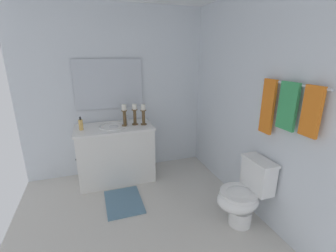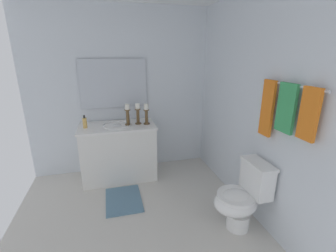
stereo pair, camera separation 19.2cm
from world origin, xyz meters
TOP-DOWN VIEW (x-y plane):
  - floor at (0.00, 0.00)m, footprint 2.60×2.69m
  - wall_back at (0.00, 1.34)m, footprint 2.60×0.04m
  - wall_left at (-1.30, 0.00)m, footprint 0.04×2.69m
  - vanity_cabinet at (-0.98, -0.10)m, footprint 0.58×1.07m
  - sink_basin at (-0.98, -0.10)m, footprint 0.40×0.40m
  - mirror at (-1.26, -0.10)m, footprint 0.02×0.96m
  - candle_holder_tall at (-0.93, 0.32)m, footprint 0.09×0.09m
  - candle_holder_short at (-0.97, 0.20)m, footprint 0.09×0.09m
  - candle_holder_mid at (-0.96, 0.05)m, footprint 0.09×0.09m
  - soap_bottle at (-0.96, -0.53)m, footprint 0.06×0.06m
  - toilet at (0.44, 1.06)m, footprint 0.39×0.54m
  - towel_bar at (0.64, 1.28)m, footprint 0.71×0.02m
  - towel_near_vanity at (0.40, 1.27)m, footprint 0.15×0.03m
  - towel_center at (0.64, 1.27)m, footprint 0.19×0.03m
  - towel_near_corner at (0.87, 1.27)m, footprint 0.16×0.03m
  - bath_mat at (-0.35, -0.10)m, footprint 0.60×0.44m

SIDE VIEW (x-z plane):
  - floor at x=0.00m, z-range -0.02..0.00m
  - bath_mat at x=-0.35m, z-range 0.00..0.02m
  - toilet at x=0.44m, z-range -0.01..0.74m
  - vanity_cabinet at x=-0.98m, z-range 0.00..0.81m
  - sink_basin at x=-0.98m, z-range 0.65..0.90m
  - soap_bottle at x=-0.96m, z-range 0.80..0.98m
  - candle_holder_tall at x=-0.93m, z-range 0.82..1.12m
  - candle_holder_short at x=-0.97m, z-range 0.82..1.12m
  - candle_holder_mid at x=-0.96m, z-range 0.82..1.12m
  - wall_back at x=0.00m, z-range 0.00..2.45m
  - wall_left at x=-1.30m, z-range 0.00..2.45m
  - towel_near_vanity at x=0.40m, z-range 1.02..1.56m
  - towel_center at x=0.64m, z-range 1.13..1.56m
  - towel_near_corner at x=0.87m, z-range 1.15..1.56m
  - mirror at x=-1.26m, z-range 1.01..1.71m
  - towel_bar at x=0.64m, z-range 1.53..1.55m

